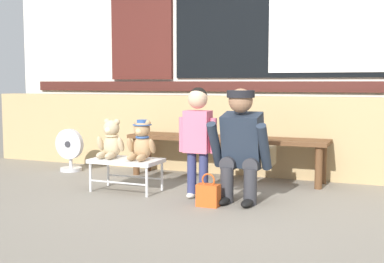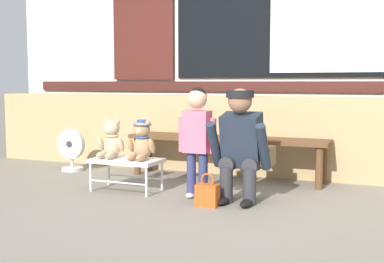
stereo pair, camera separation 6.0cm
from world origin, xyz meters
The scene contains 11 objects.
ground_plane centered at (0.00, 0.00, 0.00)m, with size 60.00×60.00×0.00m, color gray.
brick_low_wall centered at (0.00, 1.43, 0.42)m, with size 6.94×0.25×0.85m, color tan.
shop_facade centered at (0.00, 1.94, 1.83)m, with size 7.09×0.26×3.65m.
wooden_bench_long centered at (-0.31, 1.06, 0.37)m, with size 2.10×0.40×0.44m.
small_display_bench centered at (-0.96, 0.15, 0.27)m, with size 0.64×0.36×0.30m.
teddy_bear_plain centered at (-1.12, 0.16, 0.46)m, with size 0.28×0.26×0.36m.
teddy_bear_with_hat centered at (-0.80, 0.16, 0.47)m, with size 0.28×0.27×0.36m.
child_standing centered at (-0.24, 0.13, 0.59)m, with size 0.35×0.18×0.96m.
adult_crouching centered at (0.15, 0.16, 0.48)m, with size 0.50×0.49×0.95m.
handbag_on_ground centered at (-0.05, -0.10, 0.10)m, with size 0.18×0.11×0.27m.
floor_fan centered at (-2.07, 0.82, 0.24)m, with size 0.34×0.24×0.48m.
Camera 2 is at (1.43, -3.87, 1.00)m, focal length 47.68 mm.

